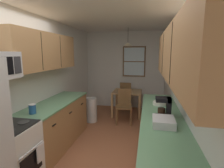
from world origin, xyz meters
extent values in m
plane|color=#995B3D|center=(0.00, 1.00, 0.00)|extent=(12.00, 12.00, 0.00)
cube|color=silver|center=(-1.35, 1.00, 1.27)|extent=(0.10, 9.00, 2.55)
cube|color=silver|center=(1.35, 1.00, 1.27)|extent=(0.10, 9.00, 2.55)
cube|color=silver|center=(0.00, 3.65, 1.27)|extent=(4.40, 0.10, 2.55)
cube|color=white|center=(0.00, 1.00, 2.59)|extent=(4.40, 9.00, 0.08)
cube|color=white|center=(-0.99, -0.47, 0.45)|extent=(0.62, 0.59, 0.90)
cube|color=black|center=(-0.67, -0.47, 0.42)|extent=(0.01, 0.42, 0.30)
cube|color=silver|center=(-0.65, -0.47, 0.63)|extent=(0.02, 0.47, 0.02)
cube|color=black|center=(-0.99, -0.47, 0.91)|extent=(0.59, 0.56, 0.02)
cylinder|color=#2D2D2D|center=(-1.13, -0.34, 0.93)|extent=(0.15, 0.15, 0.01)
cylinder|color=#2D2D2D|center=(-0.85, -0.60, 0.93)|extent=(0.15, 0.15, 0.01)
cylinder|color=#2D2D2D|center=(-0.85, -0.34, 0.93)|extent=(0.15, 0.15, 0.01)
cube|color=black|center=(-0.92, -0.53, 1.69)|extent=(0.01, 0.35, 0.22)
cube|color=#2D2D33|center=(-0.92, -0.27, 1.69)|extent=(0.01, 0.12, 0.22)
cube|color=#A87A4C|center=(-1.00, 0.77, 0.43)|extent=(0.60, 1.86, 0.87)
cube|color=#60936B|center=(-1.00, 0.77, 0.89)|extent=(0.63, 1.88, 0.03)
cube|color=black|center=(-0.69, 0.14, 0.70)|extent=(0.02, 0.10, 0.01)
cube|color=black|center=(-0.69, 0.77, 0.70)|extent=(0.02, 0.10, 0.01)
cube|color=black|center=(-0.69, 1.39, 0.70)|extent=(0.02, 0.10, 0.01)
cube|color=#A87A4C|center=(-1.14, 0.72, 1.87)|extent=(0.32, 1.96, 0.67)
cube|color=#2D2319|center=(-0.98, 0.39, 1.87)|extent=(0.01, 0.01, 0.62)
cube|color=#2D2319|center=(-0.98, 1.04, 1.87)|extent=(0.01, 0.01, 0.62)
cube|color=#A87A4C|center=(1.00, 0.11, 0.43)|extent=(0.60, 3.36, 0.87)
cube|color=#60936B|center=(1.00, 0.11, 0.89)|extent=(0.63, 3.38, 0.03)
cube|color=black|center=(0.69, -0.17, 0.70)|extent=(0.02, 0.10, 0.01)
cube|color=black|center=(0.69, 0.39, 0.70)|extent=(0.02, 0.10, 0.01)
cube|color=black|center=(0.69, 0.95, 0.70)|extent=(0.02, 0.10, 0.01)
cube|color=black|center=(0.69, 1.51, 0.70)|extent=(0.02, 0.10, 0.01)
cube|color=#A87A4C|center=(1.14, 0.06, 1.83)|extent=(0.32, 3.06, 0.66)
cube|color=#2D2319|center=(0.98, -0.44, 1.83)|extent=(0.01, 0.01, 0.61)
cube|color=#2D2319|center=(0.98, 0.57, 1.83)|extent=(0.01, 0.01, 0.61)
cube|color=#A87F51|center=(0.18, 2.83, 0.72)|extent=(0.83, 0.79, 0.03)
cube|color=#A87F51|center=(-0.20, 2.46, 0.35)|extent=(0.06, 0.06, 0.70)
cube|color=#A87F51|center=(0.57, 2.46, 0.35)|extent=(0.06, 0.06, 0.70)
cube|color=#A87F51|center=(-0.20, 3.19, 0.35)|extent=(0.06, 0.06, 0.70)
cube|color=#A87F51|center=(0.57, 3.19, 0.35)|extent=(0.06, 0.06, 0.70)
cube|color=brown|center=(0.18, 2.15, 0.45)|extent=(0.44, 0.44, 0.04)
cube|color=brown|center=(0.16, 2.33, 0.68)|extent=(0.37, 0.07, 0.45)
cylinder|color=brown|center=(0.38, 1.99, 0.22)|extent=(0.04, 0.04, 0.43)
cylinder|color=brown|center=(0.01, 1.95, 0.22)|extent=(0.04, 0.04, 0.43)
cylinder|color=brown|center=(0.34, 2.35, 0.22)|extent=(0.04, 0.04, 0.43)
cylinder|color=brown|center=(-0.02, 2.32, 0.22)|extent=(0.04, 0.04, 0.43)
cube|color=brown|center=(0.08, 3.50, 0.45)|extent=(0.44, 0.44, 0.04)
cube|color=brown|center=(0.07, 3.32, 0.68)|extent=(0.37, 0.07, 0.45)
cylinder|color=brown|center=(-0.08, 3.70, 0.22)|extent=(0.04, 0.04, 0.43)
cylinder|color=brown|center=(0.28, 3.66, 0.22)|extent=(0.04, 0.04, 0.43)
cylinder|color=brown|center=(-0.12, 3.34, 0.22)|extent=(0.04, 0.04, 0.43)
cylinder|color=brown|center=(0.25, 3.30, 0.22)|extent=(0.04, 0.04, 0.43)
cylinder|color=black|center=(0.18, 2.83, 2.35)|extent=(0.01, 0.01, 0.41)
cone|color=beige|center=(0.18, 2.83, 2.09)|extent=(0.26, 0.26, 0.10)
sphere|color=white|center=(0.18, 2.83, 2.11)|extent=(0.06, 0.06, 0.06)
cube|color=brown|center=(0.31, 3.58, 1.57)|extent=(0.74, 0.04, 0.99)
cube|color=silver|center=(0.31, 3.56, 1.57)|extent=(0.66, 0.01, 0.91)
cube|color=brown|center=(0.31, 3.56, 1.57)|extent=(0.66, 0.02, 0.03)
cylinder|color=silver|center=(-0.70, 2.09, 0.33)|extent=(0.30, 0.30, 0.66)
cylinder|color=#265999|center=(-1.00, 0.06, 0.97)|extent=(0.11, 0.11, 0.14)
cylinder|color=white|center=(-1.00, 0.06, 1.05)|extent=(0.11, 0.11, 0.02)
cube|color=white|center=(-0.64, -0.32, 0.50)|extent=(0.02, 0.16, 0.24)
cube|color=black|center=(1.00, 0.32, 0.91)|extent=(0.22, 0.18, 0.02)
cube|color=black|center=(1.08, 0.32, 1.05)|extent=(0.06, 0.18, 0.30)
cube|color=black|center=(1.00, 0.32, 1.17)|extent=(0.22, 0.18, 0.06)
cylinder|color=#331E14|center=(0.98, 0.32, 0.98)|extent=(0.11, 0.11, 0.11)
cylinder|color=silver|center=(0.99, 0.96, 0.93)|extent=(0.25, 0.25, 0.06)
cylinder|color=black|center=(0.99, 0.96, 0.95)|extent=(0.20, 0.20, 0.03)
sphere|color=red|center=(1.05, 0.96, 0.96)|extent=(0.06, 0.06, 0.06)
sphere|color=green|center=(0.97, 1.01, 0.96)|extent=(0.06, 0.06, 0.06)
sphere|color=yellow|center=(0.98, 0.90, 0.96)|extent=(0.06, 0.06, 0.06)
cube|color=silver|center=(0.98, -0.01, 0.95)|extent=(0.28, 0.34, 0.10)
camera|label=1|loc=(0.75, -2.30, 1.83)|focal=28.31mm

